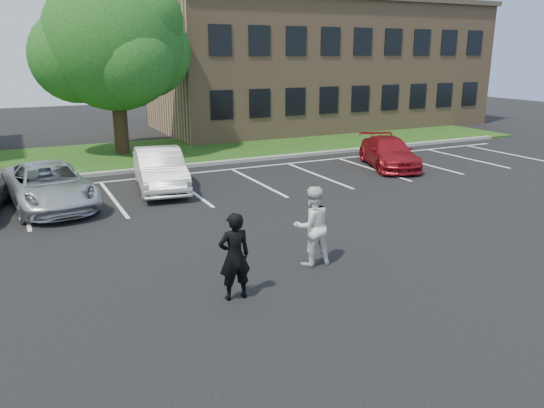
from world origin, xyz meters
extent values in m
plane|color=black|center=(0.00, 0.00, 0.00)|extent=(90.00, 90.00, 0.00)
cube|color=gray|center=(0.00, 12.00, 0.07)|extent=(40.00, 0.30, 0.15)
cube|color=#143D13|center=(0.00, 16.00, 0.04)|extent=(44.00, 8.00, 0.08)
cube|color=white|center=(-5.60, 8.00, 0.01)|extent=(0.12, 5.20, 0.01)
cube|color=white|center=(-2.80, 8.00, 0.01)|extent=(0.12, 5.20, 0.01)
cube|color=white|center=(0.00, 8.00, 0.01)|extent=(0.12, 5.20, 0.01)
cube|color=white|center=(2.80, 8.00, 0.01)|extent=(0.12, 5.20, 0.01)
cube|color=white|center=(5.60, 8.00, 0.01)|extent=(0.12, 5.20, 0.01)
cube|color=white|center=(8.40, 8.00, 0.01)|extent=(0.12, 5.20, 0.01)
cube|color=white|center=(11.20, 8.00, 0.01)|extent=(0.12, 5.20, 0.01)
cube|color=white|center=(14.00, 8.00, 0.01)|extent=(0.12, 5.20, 0.01)
cube|color=white|center=(16.80, 8.00, 0.01)|extent=(0.12, 5.20, 0.01)
cube|color=white|center=(1.40, 10.70, 0.01)|extent=(34.00, 0.12, 0.01)
cube|color=#947253|center=(14.00, 22.00, 4.00)|extent=(22.00, 10.00, 8.00)
cube|color=#494133|center=(14.00, 22.00, 8.15)|extent=(22.40, 10.40, 0.30)
cube|color=black|center=(4.80, 16.97, 2.20)|extent=(1.30, 0.06, 1.60)
cube|color=black|center=(4.80, 16.97, 5.60)|extent=(1.30, 0.06, 1.60)
cube|color=black|center=(7.10, 16.97, 2.20)|extent=(1.30, 0.06, 1.60)
cube|color=black|center=(7.10, 16.97, 5.60)|extent=(1.30, 0.06, 1.60)
cube|color=black|center=(9.40, 16.97, 2.20)|extent=(1.30, 0.06, 1.60)
cube|color=black|center=(9.40, 16.97, 5.60)|extent=(1.30, 0.06, 1.60)
cube|color=black|center=(11.70, 16.97, 2.20)|extent=(1.30, 0.06, 1.60)
cube|color=black|center=(11.70, 16.97, 5.60)|extent=(1.30, 0.06, 1.60)
cube|color=black|center=(14.00, 16.97, 2.20)|extent=(1.30, 0.06, 1.60)
cube|color=black|center=(14.00, 16.97, 5.60)|extent=(1.30, 0.06, 1.60)
cube|color=black|center=(16.30, 16.97, 2.20)|extent=(1.30, 0.06, 1.60)
cube|color=black|center=(16.30, 16.97, 5.60)|extent=(1.30, 0.06, 1.60)
cube|color=black|center=(18.60, 16.97, 2.20)|extent=(1.30, 0.06, 1.60)
cube|color=black|center=(18.60, 16.97, 5.60)|extent=(1.30, 0.06, 1.60)
cube|color=black|center=(20.90, 16.97, 2.20)|extent=(1.30, 0.06, 1.60)
cube|color=black|center=(20.90, 16.97, 5.60)|extent=(1.30, 0.06, 1.60)
cube|color=black|center=(23.20, 16.97, 2.20)|extent=(1.30, 0.06, 1.60)
cube|color=black|center=(23.20, 16.97, 5.60)|extent=(1.30, 0.06, 1.60)
cylinder|color=black|center=(-0.82, 16.38, 1.60)|extent=(0.70, 0.70, 3.20)
sphere|color=#0F5613|center=(-0.82, 16.38, 5.50)|extent=(6.60, 6.60, 6.60)
sphere|color=#0F5613|center=(0.78, 17.08, 5.00)|extent=(4.60, 4.60, 4.60)
sphere|color=#0F5613|center=(-2.52, 16.78, 4.80)|extent=(4.40, 4.40, 4.40)
sphere|color=#0F5613|center=(-0.42, 14.88, 4.60)|extent=(4.00, 4.00, 4.00)
sphere|color=#0F5613|center=(-1.42, 17.98, 5.80)|extent=(4.20, 4.20, 4.20)
sphere|color=#0F5613|center=(0.38, 15.48, 6.40)|extent=(3.80, 3.80, 3.80)
imported|color=black|center=(-1.93, -1.18, 0.93)|extent=(0.69, 0.46, 1.87)
imported|color=white|center=(0.44, -0.26, 0.97)|extent=(0.99, 0.80, 1.94)
imported|color=silver|center=(-4.83, 7.92, 0.72)|extent=(3.00, 5.44, 1.44)
imported|color=silver|center=(-0.92, 8.59, 0.77)|extent=(2.23, 4.82, 1.53)
imported|color=maroon|center=(9.30, 8.05, 0.66)|extent=(3.29, 4.88, 1.31)
camera|label=1|loc=(-5.72, -10.61, 4.95)|focal=35.00mm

